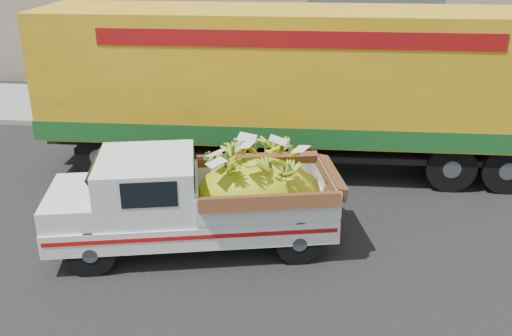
# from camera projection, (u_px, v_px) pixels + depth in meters

# --- Properties ---
(ground) EXTENTS (100.00, 100.00, 0.00)m
(ground) POSITION_uv_depth(u_px,v_px,m) (228.00, 240.00, 10.76)
(ground) COLOR black
(ground) RESTS_ON ground
(curb) EXTENTS (60.00, 0.25, 0.15)m
(curb) POSITION_uv_depth(u_px,v_px,m) (263.00, 131.00, 16.40)
(curb) COLOR gray
(curb) RESTS_ON ground
(sidewalk) EXTENTS (60.00, 4.00, 0.14)m
(sidewalk) POSITION_uv_depth(u_px,v_px,m) (270.00, 110.00, 18.33)
(sidewalk) COLOR gray
(sidewalk) RESTS_ON ground
(building_left) EXTENTS (18.00, 6.00, 5.00)m
(building_left) POSITION_uv_depth(u_px,v_px,m) (93.00, 6.00, 23.68)
(building_left) COLOR gray
(building_left) RESTS_ON ground
(pickup_truck) EXTENTS (5.32, 2.91, 1.77)m
(pickup_truck) POSITION_uv_depth(u_px,v_px,m) (214.00, 198.00, 10.28)
(pickup_truck) COLOR black
(pickup_truck) RESTS_ON ground
(semi_trailer) EXTENTS (12.02, 2.88, 3.80)m
(semi_trailer) POSITION_uv_depth(u_px,v_px,m) (297.00, 83.00, 13.25)
(semi_trailer) COLOR black
(semi_trailer) RESTS_ON ground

